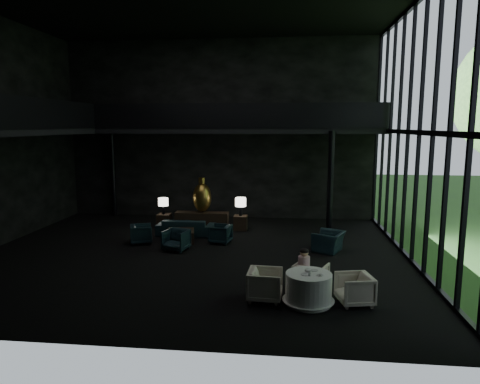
# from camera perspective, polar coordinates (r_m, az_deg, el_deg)

# --- Properties ---
(floor) EXTENTS (14.00, 12.00, 0.02)m
(floor) POSITION_cam_1_polar(r_m,az_deg,el_deg) (14.30, -6.33, -8.30)
(floor) COLOR black
(floor) RESTS_ON ground
(wall_back) EXTENTS (14.00, 0.04, 8.00)m
(wall_back) POSITION_cam_1_polar(r_m,az_deg,el_deg) (19.57, -2.72, 8.23)
(wall_back) COLOR black
(wall_back) RESTS_ON ground
(wall_front) EXTENTS (14.00, 0.04, 8.00)m
(wall_front) POSITION_cam_1_polar(r_m,az_deg,el_deg) (7.93, -16.25, 7.04)
(wall_front) COLOR black
(wall_front) RESTS_ON ground
(curtain_wall) EXTENTS (0.20, 12.00, 8.00)m
(curtain_wall) POSITION_cam_1_polar(r_m,az_deg,el_deg) (13.91, 22.81, 7.32)
(curtain_wall) COLOR black
(curtain_wall) RESTS_ON ground
(mezzanine_left) EXTENTS (2.00, 12.00, 0.25)m
(mezzanine_left) POSITION_cam_1_polar(r_m,az_deg,el_deg) (16.10, -28.11, 7.09)
(mezzanine_left) COLOR black
(mezzanine_left) RESTS_ON wall_left
(mezzanine_back) EXTENTS (12.00, 2.00, 0.25)m
(mezzanine_back) POSITION_cam_1_polar(r_m,az_deg,el_deg) (18.45, -0.10, 8.21)
(mezzanine_back) COLOR black
(mezzanine_back) RESTS_ON wall_back
(railing_left) EXTENTS (0.06, 12.00, 1.00)m
(railing_left) POSITION_cam_1_polar(r_m,az_deg,el_deg) (15.56, -25.18, 9.48)
(railing_left) COLOR black
(railing_left) RESTS_ON mezzanine_left
(railing_back) EXTENTS (12.00, 0.06, 1.00)m
(railing_back) POSITION_cam_1_polar(r_m,az_deg,el_deg) (17.46, -0.46, 10.14)
(railing_back) COLOR black
(railing_back) RESTS_ON mezzanine_back
(column_nw) EXTENTS (0.24, 0.24, 4.00)m
(column_nw) POSITION_cam_1_polar(r_m,az_deg,el_deg) (20.77, -16.58, 2.38)
(column_nw) COLOR black
(column_nw) RESTS_ON floor
(column_ne) EXTENTS (0.24, 0.24, 4.00)m
(column_ne) POSITION_cam_1_polar(r_m,az_deg,el_deg) (17.57, 11.96, 1.44)
(column_ne) COLOR black
(column_ne) RESTS_ON floor
(console) EXTENTS (2.18, 0.50, 0.69)m
(console) POSITION_cam_1_polar(r_m,az_deg,el_deg) (17.66, -5.11, -3.81)
(console) COLOR black
(console) RESTS_ON floor
(bronze_urn) EXTENTS (0.76, 0.76, 1.42)m
(bronze_urn) POSITION_cam_1_polar(r_m,az_deg,el_deg) (17.59, -5.08, -0.70)
(bronze_urn) COLOR #92592E
(bronze_urn) RESTS_ON console
(side_table_left) EXTENTS (0.53, 0.53, 0.58)m
(side_table_left) POSITION_cam_1_polar(r_m,az_deg,el_deg) (18.08, -10.08, -3.80)
(side_table_left) COLOR black
(side_table_left) RESTS_ON floor
(table_lamp_left) EXTENTS (0.41, 0.41, 0.68)m
(table_lamp_left) POSITION_cam_1_polar(r_m,az_deg,el_deg) (17.87, -10.20, -1.40)
(table_lamp_left) COLOR black
(table_lamp_left) RESTS_ON side_table_left
(side_table_right) EXTENTS (0.53, 0.53, 0.59)m
(side_table_right) POSITION_cam_1_polar(r_m,az_deg,el_deg) (17.43, 0.07, -4.12)
(side_table_right) COLOR black
(side_table_right) RESTS_ON floor
(table_lamp_right) EXTENTS (0.44, 0.44, 0.74)m
(table_lamp_right) POSITION_cam_1_polar(r_m,az_deg,el_deg) (17.29, 0.08, -1.45)
(table_lamp_right) COLOR black
(table_lamp_right) RESTS_ON side_table_right
(sofa) EXTENTS (2.33, 0.72, 0.91)m
(sofa) POSITION_cam_1_polar(r_m,az_deg,el_deg) (16.68, -7.25, -4.22)
(sofa) COLOR #16272E
(sofa) RESTS_ON floor
(lounge_armchair_west) EXTENTS (0.87, 0.90, 0.73)m
(lounge_armchair_west) POSITION_cam_1_polar(r_m,az_deg,el_deg) (15.86, -13.04, -5.40)
(lounge_armchair_west) COLOR black
(lounge_armchair_west) RESTS_ON floor
(lounge_armchair_east) EXTENTS (0.75, 0.78, 0.69)m
(lounge_armchair_east) POSITION_cam_1_polar(r_m,az_deg,el_deg) (15.53, -2.64, -5.56)
(lounge_armchair_east) COLOR black
(lounge_armchair_east) RESTS_ON floor
(lounge_armchair_south) EXTENTS (0.93, 0.89, 0.80)m
(lounge_armchair_south) POSITION_cam_1_polar(r_m,az_deg,el_deg) (14.75, -8.52, -6.20)
(lounge_armchair_south) COLOR black
(lounge_armchair_south) RESTS_ON floor
(window_armchair) EXTENTS (0.99, 1.16, 0.86)m
(window_armchair) POSITION_cam_1_polar(r_m,az_deg,el_deg) (14.79, 11.75, -6.13)
(window_armchair) COLOR #1C2A2E
(window_armchair) RESTS_ON floor
(coffee_table) EXTENTS (1.15, 1.15, 0.43)m
(coffee_table) POSITION_cam_1_polar(r_m,az_deg,el_deg) (15.83, -7.91, -5.84)
(coffee_table) COLOR black
(coffee_table) RESTS_ON floor
(dining_table) EXTENTS (1.24, 1.24, 0.75)m
(dining_table) POSITION_cam_1_polar(r_m,az_deg,el_deg) (10.54, 9.12, -12.83)
(dining_table) COLOR white
(dining_table) RESTS_ON floor
(dining_chair_north) EXTENTS (1.00, 0.98, 0.80)m
(dining_chair_north) POSITION_cam_1_polar(r_m,az_deg,el_deg) (11.34, 9.43, -10.88)
(dining_chair_north) COLOR beige
(dining_chair_north) RESTS_ON floor
(dining_chair_east) EXTENTS (0.88, 0.92, 0.81)m
(dining_chair_east) POSITION_cam_1_polar(r_m,az_deg,el_deg) (10.73, 15.04, -12.20)
(dining_chair_east) COLOR beige
(dining_chair_east) RESTS_ON floor
(dining_chair_west) EXTENTS (0.85, 0.91, 0.89)m
(dining_chair_west) POSITION_cam_1_polar(r_m,az_deg,el_deg) (10.61, 3.38, -11.91)
(dining_chair_west) COLOR beige
(dining_chair_west) RESTS_ON floor
(child) EXTENTS (0.30, 0.30, 0.65)m
(child) POSITION_cam_1_polar(r_m,az_deg,el_deg) (11.25, 8.53, -9.02)
(child) COLOR #C48A9A
(child) RESTS_ON dining_chair_north
(plate_a) EXTENTS (0.27, 0.27, 0.01)m
(plate_a) POSITION_cam_1_polar(r_m,az_deg,el_deg) (10.30, 8.72, -10.81)
(plate_a) COLOR white
(plate_a) RESTS_ON dining_table
(plate_b) EXTENTS (0.21, 0.21, 0.01)m
(plate_b) POSITION_cam_1_polar(r_m,az_deg,el_deg) (10.61, 9.83, -10.24)
(plate_b) COLOR white
(plate_b) RESTS_ON dining_table
(saucer) EXTENTS (0.17, 0.17, 0.01)m
(saucer) POSITION_cam_1_polar(r_m,az_deg,el_deg) (10.30, 10.60, -10.86)
(saucer) COLOR white
(saucer) RESTS_ON dining_table
(coffee_cup) EXTENTS (0.09, 0.09, 0.05)m
(coffee_cup) POSITION_cam_1_polar(r_m,az_deg,el_deg) (10.25, 10.67, -10.77)
(coffee_cup) COLOR white
(coffee_cup) RESTS_ON saucer
(cereal_bowl) EXTENTS (0.18, 0.18, 0.09)m
(cereal_bowl) POSITION_cam_1_polar(r_m,az_deg,el_deg) (10.47, 9.08, -10.27)
(cereal_bowl) COLOR white
(cereal_bowl) RESTS_ON dining_table
(cream_pot) EXTENTS (0.06, 0.06, 0.07)m
(cream_pot) POSITION_cam_1_polar(r_m,az_deg,el_deg) (10.22, 9.25, -10.81)
(cream_pot) COLOR #99999E
(cream_pot) RESTS_ON dining_table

